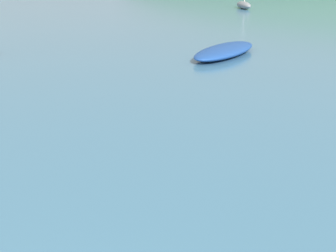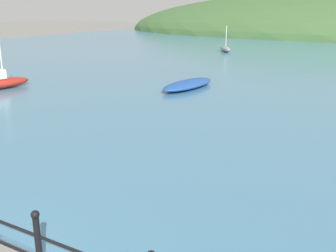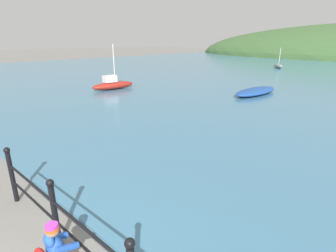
% 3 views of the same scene
% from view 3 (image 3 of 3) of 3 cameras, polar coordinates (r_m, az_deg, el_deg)
% --- Properties ---
extents(iron_railing, '(5.68, 0.12, 1.21)m').
position_cam_3_polar(iron_railing, '(4.00, -17.29, -22.58)').
color(iron_railing, black).
rests_on(iron_railing, ground).
extents(child_in_coat, '(0.38, 0.53, 1.00)m').
position_cam_3_polar(child_in_coat, '(4.03, -23.54, -23.67)').
color(child_in_coat, '#99999E').
rests_on(child_in_coat, ground).
extents(boat_white_sailboat, '(1.89, 2.15, 2.29)m').
position_cam_3_polar(boat_white_sailboat, '(33.91, 22.87, 12.00)').
color(boat_white_sailboat, gray).
rests_on(boat_white_sailboat, water).
extents(boat_red_dinghy, '(1.28, 3.08, 2.88)m').
position_cam_3_polar(boat_red_dinghy, '(17.92, -11.91, 8.83)').
color(boat_red_dinghy, maroon).
rests_on(boat_red_dinghy, water).
extents(boat_green_fishing, '(1.63, 4.01, 0.37)m').
position_cam_3_polar(boat_green_fishing, '(16.68, 18.58, 7.18)').
color(boat_green_fishing, '#1E4793').
rests_on(boat_green_fishing, water).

